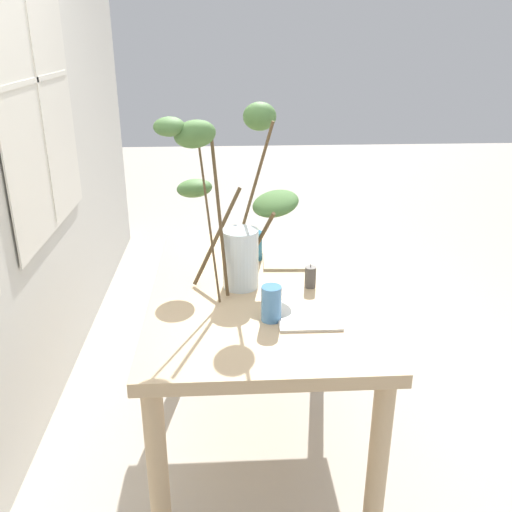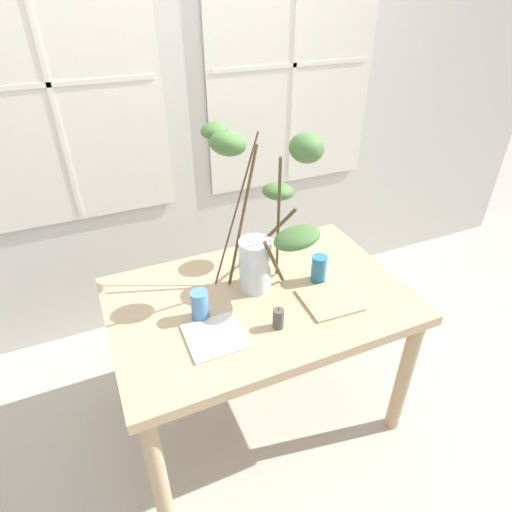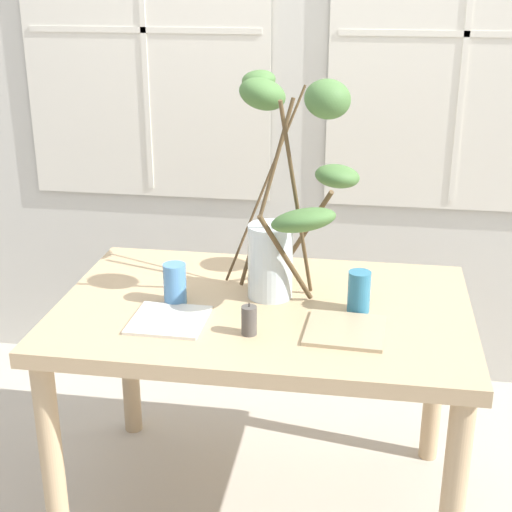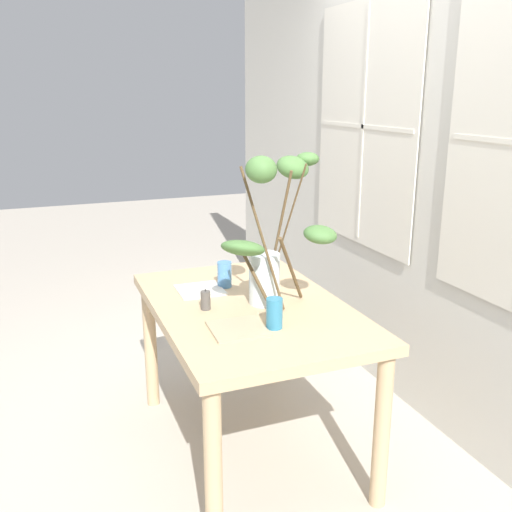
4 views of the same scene
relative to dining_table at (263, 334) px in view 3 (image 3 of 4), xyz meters
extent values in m
plane|color=#B7AD9E|center=(0.00, 0.00, -0.67)|extent=(14.00, 14.00, 0.00)
cube|color=beige|center=(0.00, 1.05, 0.64)|extent=(5.43, 0.12, 2.62)
cube|color=white|center=(-0.65, 0.98, 0.86)|extent=(1.00, 0.01, 1.35)
cube|color=silver|center=(-0.65, 0.98, 0.86)|extent=(1.07, 0.01, 1.42)
cube|color=silver|center=(-0.65, 0.97, 0.86)|extent=(0.02, 0.01, 1.35)
cube|color=silver|center=(-0.65, 0.97, 0.86)|extent=(1.00, 0.01, 0.02)
cube|color=white|center=(0.65, 0.98, 0.86)|extent=(1.00, 0.01, 1.35)
cube|color=silver|center=(0.65, 0.98, 0.86)|extent=(1.07, 0.01, 1.42)
cube|color=silver|center=(0.65, 0.97, 0.86)|extent=(0.02, 0.01, 1.35)
cube|color=silver|center=(0.65, 0.97, 0.86)|extent=(1.00, 0.01, 0.02)
cube|color=tan|center=(0.00, 0.00, 0.08)|extent=(1.30, 0.86, 0.05)
cylinder|color=tan|center=(-0.59, -0.37, -0.31)|extent=(0.07, 0.07, 0.72)
cylinder|color=tan|center=(0.59, -0.37, -0.31)|extent=(0.07, 0.07, 0.72)
cylinder|color=tan|center=(-0.59, 0.37, -0.31)|extent=(0.07, 0.07, 0.72)
cylinder|color=tan|center=(0.59, 0.37, -0.31)|extent=(0.07, 0.07, 0.72)
cylinder|color=silver|center=(0.01, 0.07, 0.22)|extent=(0.14, 0.14, 0.24)
cylinder|color=silver|center=(0.01, 0.07, 0.15)|extent=(0.13, 0.13, 0.08)
cylinder|color=brown|center=(-0.03, 0.19, 0.44)|extent=(0.26, 0.09, 0.65)
ellipsoid|color=#477038|center=(-0.07, 0.32, 0.76)|extent=(0.15, 0.14, 0.08)
cylinder|color=brown|center=(-0.01, 0.15, 0.42)|extent=(0.17, 0.07, 0.62)
ellipsoid|color=#477038|center=(-0.04, 0.23, 0.73)|extent=(0.21, 0.20, 0.15)
cylinder|color=brown|center=(0.07, 0.00, 0.27)|extent=(0.17, 0.14, 0.31)
ellipsoid|color=#477038|center=(0.13, -0.08, 0.42)|extent=(0.28, 0.28, 0.13)
cylinder|color=brown|center=(0.10, 0.03, 0.44)|extent=(0.10, 0.19, 0.65)
ellipsoid|color=#477038|center=(0.18, -0.01, 0.76)|extent=(0.19, 0.18, 0.13)
cylinder|color=brown|center=(0.11, 0.16, 0.29)|extent=(0.20, 0.21, 0.36)
ellipsoid|color=#477038|center=(0.21, 0.25, 0.47)|extent=(0.21, 0.21, 0.09)
cylinder|color=#4C84BC|center=(-0.28, -0.03, 0.17)|extent=(0.07, 0.07, 0.13)
cylinder|color=teal|center=(0.30, 0.00, 0.17)|extent=(0.07, 0.07, 0.13)
cube|color=silver|center=(-0.27, -0.16, 0.11)|extent=(0.22, 0.22, 0.01)
cube|color=tan|center=(0.27, -0.15, 0.11)|extent=(0.24, 0.24, 0.01)
cylinder|color=#514C47|center=(-0.01, -0.21, 0.15)|extent=(0.05, 0.05, 0.09)
cylinder|color=black|center=(-0.01, -0.21, 0.20)|extent=(0.00, 0.00, 0.01)
camera|label=1|loc=(-2.04, 0.13, 1.07)|focal=39.01mm
camera|label=2|loc=(-0.61, -1.35, 1.30)|focal=30.05mm
camera|label=3|loc=(0.32, -2.15, 1.10)|focal=52.69mm
camera|label=4|loc=(2.35, -0.89, 1.07)|focal=40.12mm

